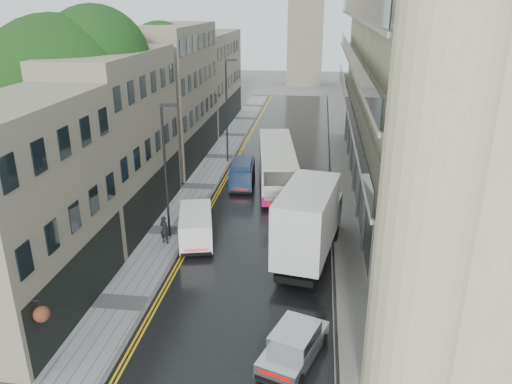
% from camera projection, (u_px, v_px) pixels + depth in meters
% --- Properties ---
extents(road, '(9.00, 85.00, 0.02)m').
position_uv_depth(road, '(272.00, 191.00, 39.27)').
color(road, black).
rests_on(road, ground).
extents(left_sidewalk, '(2.70, 85.00, 0.12)m').
position_uv_depth(left_sidewalk, '(200.00, 187.00, 39.94)').
color(left_sidewalk, gray).
rests_on(left_sidewalk, ground).
extents(right_sidewalk, '(1.80, 85.00, 0.12)m').
position_uv_depth(right_sidewalk, '(342.00, 193.00, 38.61)').
color(right_sidewalk, slate).
rests_on(right_sidewalk, ground).
extents(old_shop_row, '(4.50, 56.00, 12.00)m').
position_uv_depth(old_shop_row, '(161.00, 106.00, 40.55)').
color(old_shop_row, gray).
rests_on(old_shop_row, ground).
extents(modern_block, '(8.00, 40.00, 14.00)m').
position_uv_depth(modern_block, '(421.00, 110.00, 34.16)').
color(modern_block, beige).
rests_on(modern_block, ground).
extents(tree_near, '(10.56, 10.56, 13.89)m').
position_uv_depth(tree_near, '(64.00, 121.00, 31.31)').
color(tree_near, black).
rests_on(tree_near, ground).
extents(tree_far, '(9.24, 9.24, 12.46)m').
position_uv_depth(tree_far, '(140.00, 96.00, 43.57)').
color(tree_far, black).
rests_on(tree_far, ground).
extents(cream_bus, '(4.13, 11.81, 3.15)m').
position_uv_depth(cream_bus, '(263.00, 178.00, 37.27)').
color(cream_bus, beige).
rests_on(cream_bus, road).
extents(white_lorry, '(4.06, 8.99, 4.55)m').
position_uv_depth(white_lorry, '(280.00, 233.00, 26.84)').
color(white_lorry, silver).
rests_on(white_lorry, road).
extents(silver_hatchback, '(2.94, 4.30, 1.48)m').
position_uv_depth(silver_hatchback, '(262.00, 359.00, 19.69)').
color(silver_hatchback, '#A4A4A9').
rests_on(silver_hatchback, road).
extents(white_van, '(2.89, 4.78, 2.02)m').
position_uv_depth(white_van, '(181.00, 239.00, 29.03)').
color(white_van, white).
rests_on(white_van, road).
extents(navy_van, '(2.07, 4.52, 2.25)m').
position_uv_depth(navy_van, '(230.00, 179.00, 38.50)').
color(navy_van, '#0E1C34').
rests_on(navy_van, road).
extents(pedestrian, '(0.74, 0.61, 1.76)m').
position_uv_depth(pedestrian, '(165.00, 230.00, 30.27)').
color(pedestrian, black).
rests_on(pedestrian, left_sidewalk).
extents(lamp_post_near, '(0.95, 0.29, 8.35)m').
position_uv_depth(lamp_post_near, '(166.00, 174.00, 29.93)').
color(lamp_post_near, black).
rests_on(lamp_post_near, left_sidewalk).
extents(lamp_post_far, '(1.05, 0.38, 9.17)m').
position_uv_depth(lamp_post_far, '(227.00, 112.00, 44.47)').
color(lamp_post_far, black).
rests_on(lamp_post_far, left_sidewalk).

